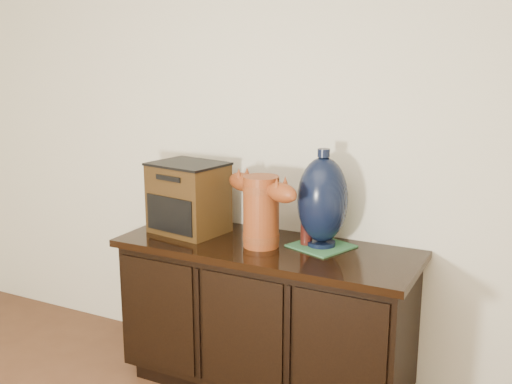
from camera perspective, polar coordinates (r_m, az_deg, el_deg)
The scene contains 6 objects.
sideboard at distance 3.02m, azimuth 0.94°, elevation -11.75°, with size 1.46×0.56×0.75m.
terracotta_vessel at distance 2.82m, azimuth 0.49°, elevation -1.45°, with size 0.47×0.28×0.34m.
tv_radio at distance 3.08m, azimuth -6.45°, elevation -0.54°, with size 0.40×0.35×0.36m.
green_mat at distance 2.88m, azimuth 6.24°, elevation -5.12°, with size 0.25×0.25×0.01m, color #2E683D.
lamp_base at distance 2.82m, azimuth 6.35°, elevation -0.78°, with size 0.31×0.31×0.46m.
spray_can at distance 2.87m, azimuth 4.83°, elevation -3.54°, with size 0.06×0.06×0.17m.
Camera 1 is at (1.20, -0.24, 1.65)m, focal length 42.00 mm.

